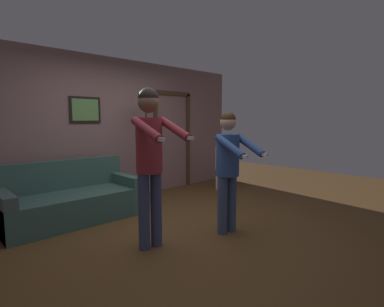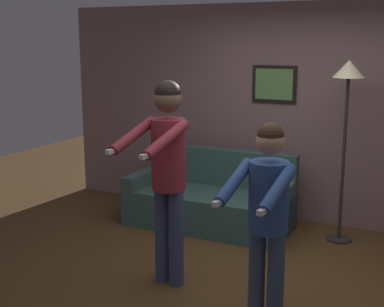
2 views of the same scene
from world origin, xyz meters
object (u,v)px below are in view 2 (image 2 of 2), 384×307
(person_standing_right, at_px, (267,208))
(torchiere_lamp, at_px, (348,92))
(couch, at_px, (210,203))
(person_standing_left, at_px, (167,162))

(person_standing_right, bearing_deg, torchiere_lamp, 85.22)
(couch, bearing_deg, person_standing_right, -55.47)
(torchiere_lamp, height_order, person_standing_right, torchiere_lamp)
(torchiere_lamp, bearing_deg, couch, -173.12)
(torchiere_lamp, bearing_deg, person_standing_left, -123.82)
(person_standing_left, height_order, person_standing_right, person_standing_left)
(couch, distance_m, person_standing_right, 2.39)
(torchiere_lamp, height_order, person_standing_left, torchiere_lamp)
(person_standing_left, bearing_deg, torchiere_lamp, 56.18)
(torchiere_lamp, xyz_separation_m, person_standing_left, (-1.18, -1.77, -0.50))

